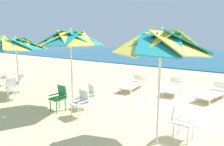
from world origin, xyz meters
The scene contains 14 objects.
ground_plane centered at (0.00, 0.00, 0.00)m, with size 80.00×80.00×0.00m, color beige.
beach_umbrella_0 centered at (0.43, -2.95, 2.32)m, with size 2.12×2.12×2.68m.
plastic_chair_0 centered at (0.75, -2.34, 0.50)m, with size 0.48×0.45×0.87m.
beach_umbrella_1 centered at (-2.94, -2.65, 2.44)m, with size 2.24×2.24×2.81m.
plastic_chair_1 centered at (-2.57, -2.24, 0.50)m, with size 0.56×0.58×0.87m.
plastic_chair_2 centered at (-2.19, -2.94, 0.50)m, with size 0.47×0.50×0.87m.
plastic_chair_3 centered at (-3.20, -3.02, 0.50)m, with size 0.44×0.47×0.87m.
beach_umbrella_2 centered at (-6.26, -2.92, 2.22)m, with size 2.64×2.64×2.56m.
plastic_chair_4 centered at (-5.70, -3.42, 0.50)m, with size 0.55×0.52×0.87m.
plastic_chair_5 centered at (-6.57, -2.66, 0.50)m, with size 0.53×0.50×0.87m.
plastic_chair_7 centered at (-8.56, -2.53, 0.50)m, with size 0.63×0.63×0.87m.
sun_lounger_0 centered at (0.61, 1.74, 0.28)m, with size 1.02×2.22×0.62m.
sun_lounger_1 centered at (-1.06, 1.71, 0.28)m, with size 1.01×2.22×0.62m.
sun_lounger_2 centered at (-2.82, 1.07, 0.28)m, with size 0.96×2.22×0.62m.
Camera 1 is at (2.29, -6.93, 2.40)m, focal length 31.44 mm.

